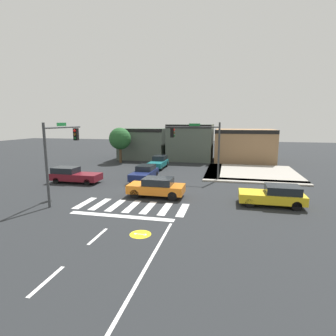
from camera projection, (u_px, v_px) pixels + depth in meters
ground_plane at (150, 190)px, 22.87m from camera, size 120.00×120.00×0.00m
crosswalk_near at (132, 206)px, 18.55m from camera, size 7.66×2.73×0.01m
lane_markings at (84, 273)px, 10.40m from camera, size 6.80×24.25×0.01m
bike_detector_marking at (140, 234)px, 13.97m from camera, size 1.13×1.13×0.01m
curb_corner_northeast at (247, 173)px, 30.08m from camera, size 10.00×10.60×0.15m
storefront_row at (197, 144)px, 40.51m from camera, size 22.77×6.96×5.34m
traffic_signal_southwest at (60, 147)px, 19.27m from camera, size 0.32×4.48×5.72m
traffic_signal_northeast at (198, 140)px, 26.38m from camera, size 5.45×0.32×5.70m
car_yellow at (274, 195)px, 18.63m from camera, size 4.36×1.94×1.45m
car_teal at (159, 162)px, 33.55m from camera, size 1.71×4.21×1.49m
car_orange at (157, 187)px, 20.82m from camera, size 4.33×1.90×1.50m
car_maroon at (74, 175)px, 25.66m from camera, size 4.69×1.83×1.46m
car_navy at (145, 173)px, 26.70m from camera, size 1.79×4.53×1.44m
roadside_tree at (120, 139)px, 37.59m from camera, size 3.06×3.06×4.93m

